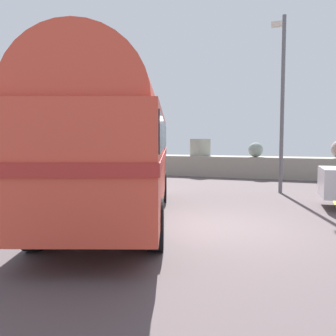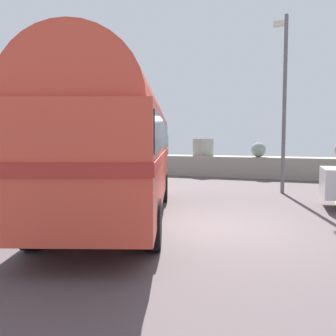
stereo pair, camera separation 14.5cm
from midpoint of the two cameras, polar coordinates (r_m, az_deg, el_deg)
ground at (r=8.61m, az=6.91°, el=-9.22°), size 32.00×26.00×0.02m
breakwater at (r=20.08m, az=15.26°, el=0.38°), size 31.36×1.93×2.26m
vintage_coach at (r=9.33m, az=-7.70°, el=4.48°), size 5.22×8.88×3.70m
lamp_post at (r=14.60m, az=17.67°, el=10.71°), size 0.59×0.92×6.53m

